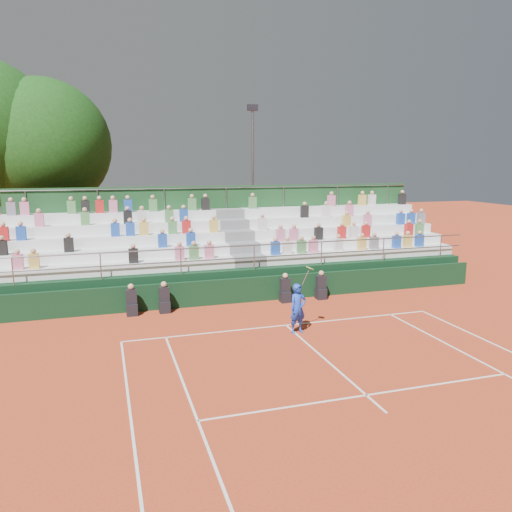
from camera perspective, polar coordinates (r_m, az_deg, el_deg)
name	(u,v)px	position (r m, az deg, el deg)	size (l,w,h in m)	color
ground	(286,325)	(17.35, 3.45, -7.91)	(90.00, 90.00, 0.00)	#BA3F1F
courtside_wall	(258,289)	(20.11, 0.25, -3.79)	(20.00, 0.15, 1.00)	black
line_officials	(229,295)	(19.35, -3.07, -4.46)	(7.94, 0.40, 1.19)	black
grandstand	(237,260)	(23.02, -2.17, -0.48)	(20.00, 5.20, 4.40)	black
tennis_player	(298,308)	(16.42, 4.81, -5.98)	(0.87, 0.53, 2.22)	blue
tree_east	(44,146)	(28.00, -23.09, 11.53)	(6.66, 6.66, 9.69)	#352313
floodlight_mast	(253,170)	(29.90, -0.39, 9.84)	(0.60, 0.25, 8.81)	gray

